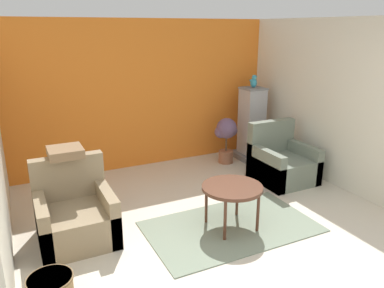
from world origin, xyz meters
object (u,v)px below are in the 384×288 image
(armchair_right, at_px, (282,163))
(potted_plant, at_px, (226,134))
(birdcage, at_px, (251,126))
(parrot, at_px, (254,82))
(armchair_left, at_px, (75,216))
(coffee_table, at_px, (232,190))

(armchair_right, relative_size, potted_plant, 1.11)
(birdcage, height_order, potted_plant, birdcage)
(armchair_right, xyz_separation_m, birdcage, (0.18, 1.10, 0.32))
(parrot, bearing_deg, armchair_left, -156.82)
(armchair_right, height_order, potted_plant, armchair_right)
(armchair_left, xyz_separation_m, parrot, (3.35, 1.43, 1.11))
(birdcage, distance_m, potted_plant, 0.56)
(armchair_left, xyz_separation_m, birdcage, (3.35, 1.43, 0.32))
(armchair_right, distance_m, birdcage, 1.16)
(armchair_left, bearing_deg, birdcage, 23.16)
(birdcage, height_order, parrot, parrot)
(armchair_right, distance_m, potted_plant, 1.15)
(armchair_right, bearing_deg, armchair_left, -173.97)
(armchair_left, xyz_separation_m, armchair_right, (3.16, 0.33, 0.00))
(armchair_right, bearing_deg, coffee_table, -148.48)
(birdcage, relative_size, potted_plant, 1.60)
(armchair_left, distance_m, birdcage, 3.65)
(armchair_left, distance_m, parrot, 3.81)
(armchair_left, distance_m, potted_plant, 3.13)
(armchair_left, relative_size, armchair_right, 1.00)
(potted_plant, bearing_deg, birdcage, 3.90)
(coffee_table, relative_size, potted_plant, 0.89)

